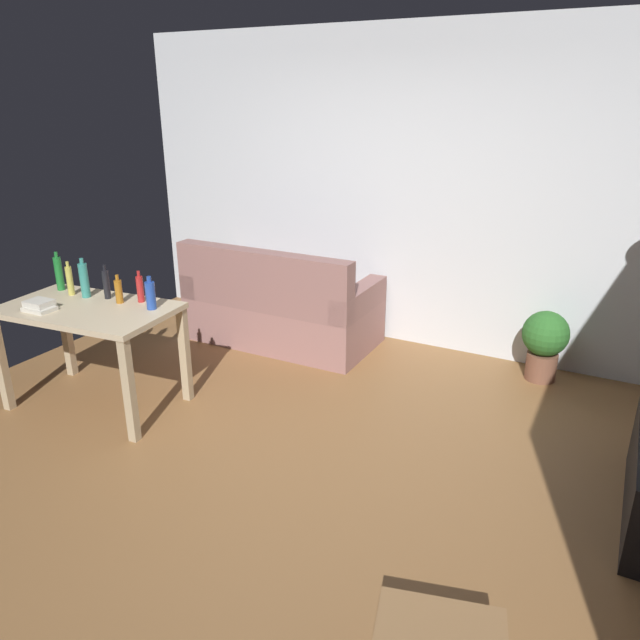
# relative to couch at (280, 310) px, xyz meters

# --- Properties ---
(ground_plane) EXTENTS (5.20, 4.40, 0.02)m
(ground_plane) POSITION_rel_couch_xyz_m (0.89, -1.59, -0.32)
(ground_plane) COLOR olive
(wall_rear) EXTENTS (5.20, 0.10, 2.70)m
(wall_rear) POSITION_rel_couch_xyz_m (0.89, 0.61, 1.04)
(wall_rear) COLOR silver
(wall_rear) RESTS_ON ground_plane
(couch) EXTENTS (1.68, 0.84, 0.92)m
(couch) POSITION_rel_couch_xyz_m (0.00, 0.00, 0.00)
(couch) COLOR #996B66
(couch) RESTS_ON ground_plane
(desk) EXTENTS (1.26, 0.81, 0.76)m
(desk) POSITION_rel_couch_xyz_m (-0.56, -1.63, 0.34)
(desk) COLOR #C6B28E
(desk) RESTS_ON ground_plane
(potted_plant) EXTENTS (0.36, 0.36, 0.57)m
(potted_plant) POSITION_rel_couch_xyz_m (2.25, 0.31, 0.02)
(potted_plant) COLOR brown
(potted_plant) RESTS_ON ground_plane
(bottle_green) EXTENTS (0.06, 0.06, 0.29)m
(bottle_green) POSITION_rel_couch_xyz_m (-1.03, -1.45, 0.58)
(bottle_green) COLOR #1E722D
(bottle_green) RESTS_ON desk
(bottle_squat) EXTENTS (0.05, 0.05, 0.25)m
(bottle_squat) POSITION_rel_couch_xyz_m (-0.87, -1.50, 0.56)
(bottle_squat) COLOR #BCB24C
(bottle_squat) RESTS_ON desk
(bottle_tall) EXTENTS (0.06, 0.06, 0.29)m
(bottle_tall) POSITION_rel_couch_xyz_m (-0.73, -1.48, 0.58)
(bottle_tall) COLOR teal
(bottle_tall) RESTS_ON desk
(bottle_dark) EXTENTS (0.05, 0.05, 0.25)m
(bottle_dark) POSITION_rel_couch_xyz_m (-0.57, -1.43, 0.56)
(bottle_dark) COLOR black
(bottle_dark) RESTS_ON desk
(bottle_amber) EXTENTS (0.05, 0.05, 0.21)m
(bottle_amber) POSITION_rel_couch_xyz_m (-0.42, -1.47, 0.54)
(bottle_amber) COLOR #9E6019
(bottle_amber) RESTS_ON desk
(bottle_red) EXTENTS (0.05, 0.05, 0.23)m
(bottle_red) POSITION_rel_couch_xyz_m (-0.30, -1.38, 0.55)
(bottle_red) COLOR #AD2323
(bottle_red) RESTS_ON desk
(bottle_blue) EXTENTS (0.07, 0.07, 0.23)m
(bottle_blue) POSITION_rel_couch_xyz_m (-0.13, -1.46, 0.55)
(bottle_blue) COLOR #2347A3
(bottle_blue) RESTS_ON desk
(book_stack) EXTENTS (0.21, 0.17, 0.07)m
(book_stack) POSITION_rel_couch_xyz_m (-0.79, -1.83, 0.48)
(book_stack) COLOR beige
(book_stack) RESTS_ON desk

